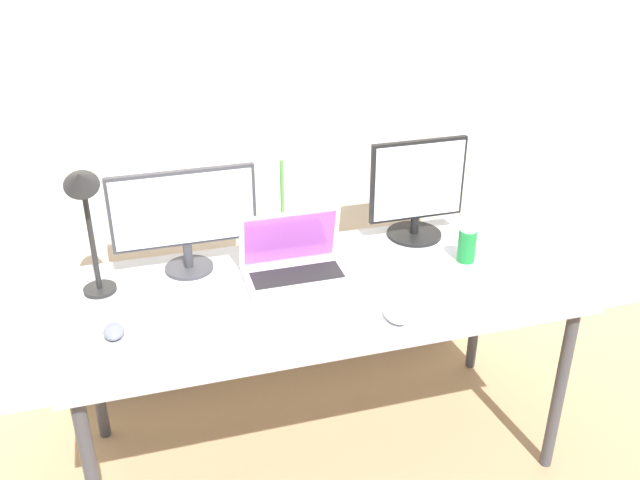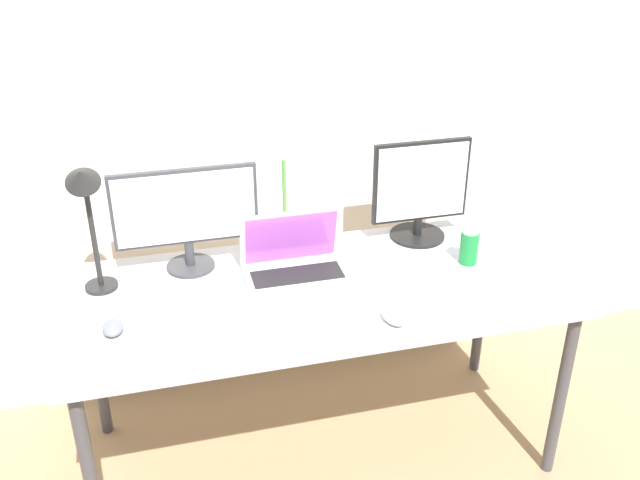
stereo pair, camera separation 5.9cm
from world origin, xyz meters
TOP-DOWN VIEW (x-y plane):
  - ground_plane at (0.00, 0.00)m, footprint 16.00×16.00m
  - wall_back at (0.00, 0.59)m, footprint 7.00×0.08m
  - work_desk at (0.00, 0.00)m, footprint 1.73×0.75m
  - monitor_left at (-0.42, 0.24)m, footprint 0.50×0.17m
  - monitor_center at (0.46, 0.26)m, footprint 0.37×0.21m
  - laptop_silver at (-0.07, 0.11)m, footprint 0.36×0.22m
  - keyboard_main at (-0.24, -0.19)m, footprint 0.41×0.13m
  - mouse_by_keyboard at (-0.69, -0.10)m, footprint 0.07×0.09m
  - mouse_by_laptop at (0.17, -0.26)m, footprint 0.08×0.11m
  - soda_can_near_keyboard at (0.56, 0.03)m, footprint 0.07×0.07m
  - bamboo_vase at (-0.06, 0.29)m, footprint 0.07×0.07m
  - desk_lamp at (-0.72, 0.14)m, footprint 0.11×0.18m

SIDE VIEW (x-z plane):
  - ground_plane at x=0.00m, z-range 0.00..0.00m
  - work_desk at x=0.00m, z-range 0.31..1.05m
  - keyboard_main at x=-0.24m, z-range 0.74..0.76m
  - mouse_by_keyboard at x=-0.69m, z-range 0.74..0.77m
  - mouse_by_laptop at x=0.17m, z-range 0.74..0.78m
  - laptop_silver at x=-0.07m, z-range 0.68..0.91m
  - soda_can_near_keyboard at x=0.56m, z-range 0.74..0.87m
  - bamboo_vase at x=-0.06m, z-range 0.64..0.99m
  - monitor_center at x=0.46m, z-range 0.74..1.13m
  - monitor_left at x=-0.42m, z-range 0.77..1.14m
  - desk_lamp at x=-0.72m, z-range 0.83..1.32m
  - wall_back at x=0.00m, z-range 0.00..2.60m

